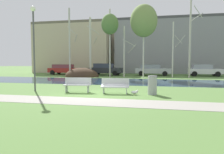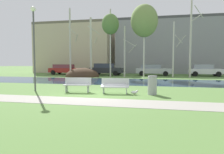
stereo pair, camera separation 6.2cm
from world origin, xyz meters
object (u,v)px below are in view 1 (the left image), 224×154
bench_right (115,85)px  seagull (135,92)px  streetlamp (34,35)px  parked_van_nearest_red (65,69)px  parked_wagon_fourth_white (204,70)px  bench_left (77,84)px  parked_sedan_second_dark (105,69)px  trash_bin (152,85)px  parked_hatch_third_silver (153,70)px

bench_right → seagull: (1.14, -0.17, -0.34)m
seagull → streetlamp: (-6.26, 0.20, 3.36)m
bench_right → parked_van_nearest_red: parked_van_nearest_red is taller
bench_right → parked_wagon_fourth_white: (8.25, 16.79, 0.30)m
seagull → streetlamp: streetlamp is taller
bench_left → parked_sedan_second_dark: size_ratio=0.37×
parked_sedan_second_dark → parked_wagon_fourth_white: bearing=3.3°
parked_van_nearest_red → parked_sedan_second_dark: size_ratio=1.06×
bench_left → parked_van_nearest_red: bearing=117.1°
bench_right → parked_wagon_fourth_white: parked_wagon_fourth_white is taller
trash_bin → bench_right: bearing=-178.8°
parked_wagon_fourth_white → trash_bin: bearing=-110.2°
bench_right → parked_van_nearest_red: size_ratio=0.35×
streetlamp → parked_hatch_third_silver: bearing=67.2°
bench_right → parked_wagon_fourth_white: bearing=63.8°
streetlamp → parked_wagon_fourth_white: size_ratio=1.27×
seagull → streetlamp: bearing=178.2°
parked_van_nearest_red → bench_right: bearing=-56.9°
bench_right → parked_hatch_third_silver: bearing=83.7°
bench_right → streetlamp: bearing=179.7°
streetlamp → parked_van_nearest_red: 17.34m
seagull → parked_hatch_third_silver: bearing=87.7°
parked_hatch_third_silver → streetlamp: bearing=-112.8°
bench_right → parked_hatch_third_silver: (1.81, 16.49, 0.30)m
seagull → parked_sedan_second_dark: 17.20m
parked_van_nearest_red → parked_wagon_fourth_white: bearing=1.6°
trash_bin → parked_hatch_third_silver: (-0.28, 16.45, 0.24)m
trash_bin → streetlamp: streetlamp is taller
bench_right → streetlamp: (-5.11, 0.03, 3.02)m
parked_van_nearest_red → parked_hatch_third_silver: 12.41m
trash_bin → streetlamp: 7.79m
bench_left → parked_van_nearest_red: parked_van_nearest_red is taller
seagull → parked_sedan_second_dark: (-5.66, 16.23, 0.70)m
parked_van_nearest_red → parked_hatch_third_silver: size_ratio=1.03×
parked_hatch_third_silver → seagull: bearing=-92.3°
trash_bin → parked_hatch_third_silver: parked_hatch_third_silver is taller
parked_van_nearest_red → parked_sedan_second_dark: (6.08, -0.20, 0.06)m
trash_bin → parked_van_nearest_red: 20.59m
bench_left → parked_sedan_second_dark: (-2.23, 16.05, 0.36)m
bench_right → seagull: size_ratio=3.63×
seagull → parked_sedan_second_dark: parked_sedan_second_dark is taller
bench_left → seagull: size_ratio=3.63×
parked_sedan_second_dark → parked_van_nearest_red: bearing=178.1°
bench_right → trash_bin: (2.09, 0.04, 0.07)m
parked_sedan_second_dark → trash_bin: bearing=-67.6°
bench_left → parked_van_nearest_red: size_ratio=0.35×
parked_wagon_fourth_white → streetlamp: bearing=-128.6°
bench_right → trash_bin: bearing=1.2°
trash_bin → parked_wagon_fourth_white: size_ratio=0.26×
parked_hatch_third_silver → parked_van_nearest_red: bearing=-178.9°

